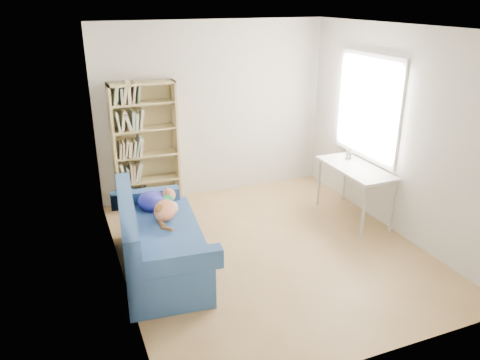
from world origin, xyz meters
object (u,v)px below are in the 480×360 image
(pen_cup, at_px, (349,155))
(sofa, at_px, (157,241))
(bookshelf, at_px, (146,151))
(desk, at_px, (355,172))

(pen_cup, bearing_deg, sofa, -168.03)
(sofa, xyz_separation_m, pen_cup, (2.90, 0.62, 0.47))
(sofa, height_order, bookshelf, bookshelf)
(sofa, distance_m, desk, 2.83)
(sofa, relative_size, pen_cup, 11.69)
(desk, bearing_deg, bookshelf, 150.14)
(desk, relative_size, pen_cup, 7.45)
(bookshelf, height_order, pen_cup, bookshelf)
(sofa, relative_size, desk, 1.57)
(sofa, xyz_separation_m, desk, (2.80, 0.28, 0.34))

